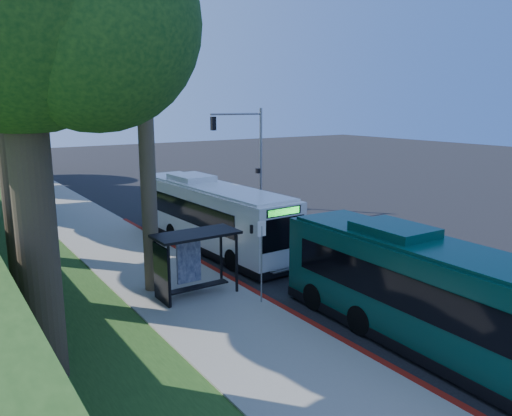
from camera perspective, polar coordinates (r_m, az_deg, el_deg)
ground at (r=25.56m, az=4.29°, el=-4.75°), size 140.00×140.00×0.00m
sidewalk at (r=22.01m, az=-10.99°, el=-7.54°), size 4.50×70.00×0.12m
red_curb at (r=19.70m, az=-0.07°, el=-9.65°), size 0.25×30.00×0.13m
bus_shelter at (r=19.00m, az=-7.69°, el=-5.02°), size 3.20×1.51×2.55m
stop_sign_pole at (r=18.04m, az=0.63°, el=-4.91°), size 0.35×0.06×3.17m
traffic_signal_pole at (r=34.97m, az=-0.84°, el=7.15°), size 4.10×0.30×7.00m
white_bus at (r=25.72m, az=-5.31°, el=-0.67°), size 2.96×11.99×3.55m
teal_bus at (r=15.83m, az=20.15°, el=-9.50°), size 2.83×11.85×3.51m
pickup at (r=27.92m, az=1.79°, el=-1.60°), size 4.09×6.24×1.60m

